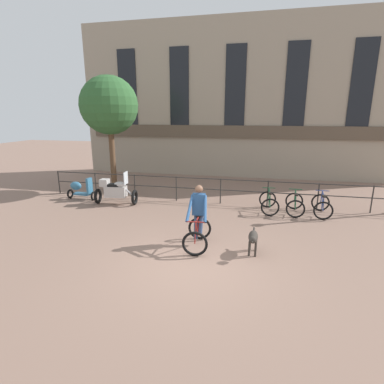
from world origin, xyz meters
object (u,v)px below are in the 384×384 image
dog (253,238)px  parked_scooter (81,189)px  cyclist_with_bike (198,219)px  parked_motorcycle (115,191)px  parked_bicycle_mid_left (295,204)px  parked_bicycle_mid_right (322,206)px  parked_bicycle_near_lamp (269,202)px

dog → parked_scooter: parked_scooter is taller
cyclist_with_bike → parked_motorcycle: size_ratio=0.98×
parked_bicycle_mid_left → parked_bicycle_mid_right: bearing=-176.5°
cyclist_with_bike → parked_bicycle_mid_right: cyclist_with_bike is taller
cyclist_with_bike → parked_bicycle_mid_left: 4.59m
dog → parked_bicycle_mid_left: (1.43, 3.74, -0.10)m
parked_motorcycle → parked_scooter: bearing=73.8°
parked_bicycle_near_lamp → parked_bicycle_mid_left: 0.93m
parked_bicycle_near_lamp → parked_bicycle_mid_right: bearing=176.3°
cyclist_with_bike → parked_bicycle_mid_left: bearing=45.3°
parked_bicycle_mid_right → cyclist_with_bike: bearing=47.0°
cyclist_with_bike → parked_bicycle_mid_right: size_ratio=1.46×
dog → parked_scooter: bearing=154.6°
parked_motorcycle → cyclist_with_bike: bearing=-133.4°
parked_bicycle_mid_left → parked_motorcycle: bearing=6.4°
parked_motorcycle → parked_scooter: size_ratio=1.32×
cyclist_with_bike → parked_bicycle_near_lamp: size_ratio=1.48×
dog → parked_motorcycle: size_ratio=0.55×
parked_motorcycle → parked_bicycle_mid_right: bearing=-93.2°
parked_motorcycle → parked_bicycle_mid_left: size_ratio=1.51×
dog → parked_scooter: (-7.39, 3.73, 0.01)m
parked_scooter → parked_bicycle_mid_left: bearing=-85.4°
parked_bicycle_near_lamp → parked_bicycle_mid_right: size_ratio=0.99×
parked_bicycle_mid_left → parked_bicycle_mid_right: same height
dog → parked_bicycle_near_lamp: parked_bicycle_near_lamp is taller
parked_bicycle_mid_left → parked_bicycle_mid_right: 0.94m
parked_bicycle_mid_right → parked_scooter: bearing=5.1°
cyclist_with_bike → parked_motorcycle: (-4.07, 3.14, -0.20)m
dog → parked_bicycle_mid_right: parked_bicycle_mid_right is taller
cyclist_with_bike → parked_motorcycle: 5.14m
parked_bicycle_near_lamp → parked_bicycle_mid_left: bearing=176.3°
dog → parked_bicycle_near_lamp: bearing=83.8°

